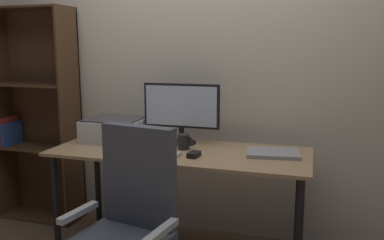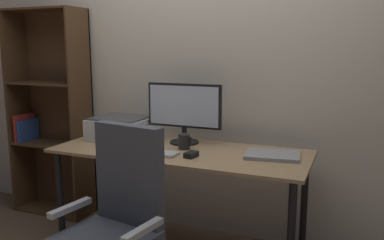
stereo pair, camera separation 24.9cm
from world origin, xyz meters
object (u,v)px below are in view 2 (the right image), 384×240
Objects in this scene: mouse at (191,155)px; coffee_mug at (184,142)px; office_chair at (113,237)px; bookshelf at (52,114)px; monitor at (184,109)px; printer at (121,128)px; keyboard at (155,153)px; laptop at (272,155)px; desk at (180,163)px.

coffee_mug reaches higher than mouse.
bookshelf is at bearing 150.67° from office_chair.
printer is (-0.47, -0.06, -0.16)m from monitor.
mouse is at bearing 6.59° from keyboard.
coffee_mug reaches higher than keyboard.
printer is at bearing -14.02° from bookshelf.
bookshelf is at bearing 160.26° from keyboard.
office_chair is at bearing -94.60° from coffee_mug.
monitor is 1.04m from office_chair.
monitor is 1.29m from bookshelf.
monitor is at bearing -6.37° from bookshelf.
coffee_mug is at bearing 175.00° from laptop.
desk is at bearing 58.87° from keyboard.
desk is 0.22m from mouse.
mouse reaches higher than laptop.
monitor is 0.43m from mouse.
office_chair is at bearing -82.79° from keyboard.
monitor reaches higher than office_chair.
printer is at bearing 170.03° from coffee_mug.
office_chair is (0.48, -0.85, -0.36)m from printer.
office_chair is at bearing -136.71° from laptop.
desk is at bearing 96.43° from office_chair.
bookshelf is at bearing 166.16° from desk.
mouse reaches higher than keyboard.
keyboard is at bearing -33.35° from printer.
coffee_mug is at bearing 133.95° from mouse.
bookshelf is (-1.28, 0.14, -0.14)m from monitor.
printer is 0.83m from bookshelf.
desk is at bearing -118.97° from coffee_mug.
desk is 5.14× the size of laptop.
desk is 0.14m from coffee_mug.
laptop reaches higher than keyboard.
office_chair reaches higher than keyboard.
coffee_mug is (-0.12, 0.16, 0.03)m from mouse.
mouse is 0.06× the size of bookshelf.
printer is (-0.54, 0.10, 0.03)m from coffee_mug.
monitor reaches higher than coffee_mug.
bookshelf reaches higher than laptop.
monitor is 0.50m from printer.
laptop is at bearing 31.55° from mouse.
bookshelf is at bearing 173.63° from monitor.
coffee_mug is at bearing -12.40° from bookshelf.
coffee_mug is at bearing 59.49° from keyboard.
keyboard is 0.51m from printer.
coffee_mug is 0.10× the size of office_chair.
mouse is at bearing -17.47° from bookshelf.
desk is 0.75m from office_chair.
keyboard is 0.91× the size of laptop.
printer is at bearing 166.89° from mouse.
monitor is at bearing 100.26° from office_chair.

